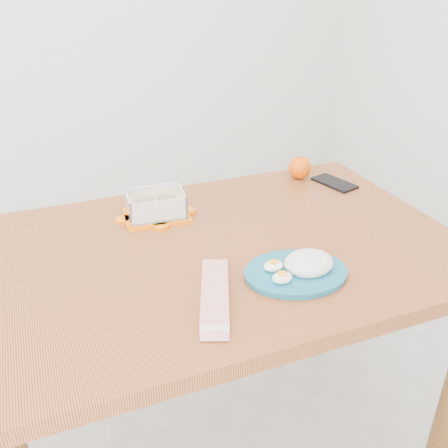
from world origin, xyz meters
name	(u,v)px	position (x,y,z in m)	size (l,w,h in m)	color
ground	(182,447)	(0.00, 0.00, 0.00)	(3.50, 3.50, 0.00)	#B7B7B2
dining_table	(224,278)	(0.13, -0.05, 0.65)	(1.23, 0.85, 0.75)	#AC5D30
food_container	(156,205)	(0.02, 0.17, 0.79)	(0.19, 0.16, 0.07)	orange
orange_fruit	(300,168)	(0.54, 0.24, 0.79)	(0.07, 0.07, 0.07)	#FF4705
rice_plate	(300,268)	(0.23, -0.25, 0.77)	(0.28, 0.28, 0.06)	#16617D
candy_bar	(215,293)	(0.02, -0.24, 0.76)	(0.23, 0.06, 0.02)	#B81809
smartphone	(334,183)	(0.61, 0.15, 0.75)	(0.07, 0.14, 0.01)	black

